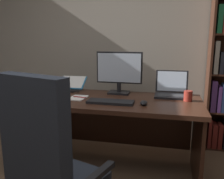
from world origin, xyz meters
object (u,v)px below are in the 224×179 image
object	(u,v)px
computer_mouse	(144,103)
reading_stand_with_book	(72,84)
keyboard	(110,102)
pen	(80,97)
open_binder	(42,99)
coffee_mug	(188,96)
desk	(109,116)
office_chair	(50,176)
monitor	(119,73)
laptop	(171,91)
notepad	(78,98)

from	to	relation	value
computer_mouse	reading_stand_with_book	bearing A→B (deg)	151.95
keyboard	pen	world-z (taller)	keyboard
open_binder	coffee_mug	xyz separation A→B (m)	(1.34, 0.28, 0.04)
desk	office_chair	xyz separation A→B (m)	(-0.13, -1.04, -0.07)
monitor	keyboard	distance (m)	0.46
coffee_mug	pen	bearing A→B (deg)	-172.94
open_binder	laptop	bearing A→B (deg)	25.38
laptop	office_chair	bearing A→B (deg)	-121.28
keyboard	notepad	distance (m)	0.37
keyboard	reading_stand_with_book	world-z (taller)	reading_stand_with_book
office_chair	desk	bearing A→B (deg)	101.19
open_binder	notepad	distance (m)	0.34
pen	monitor	bearing A→B (deg)	42.06
desk	computer_mouse	distance (m)	0.49
keyboard	open_binder	distance (m)	0.65
open_binder	coffee_mug	world-z (taller)	coffee_mug
desk	laptop	bearing A→B (deg)	16.15
open_binder	pen	bearing A→B (deg)	30.57
notepad	laptop	bearing A→B (deg)	18.72
open_binder	coffee_mug	distance (m)	1.37
computer_mouse	reading_stand_with_book	xyz separation A→B (m)	(-0.85, 0.45, 0.05)
office_chair	open_binder	xyz separation A→B (m)	(-0.45, 0.76, 0.28)
computer_mouse	notepad	size ratio (longest dim) A/B	0.50
pen	office_chair	bearing A→B (deg)	-82.07
laptop	desk	bearing A→B (deg)	-163.85
pen	reading_stand_with_book	bearing A→B (deg)	122.37
pen	notepad	bearing A→B (deg)	180.00
reading_stand_with_book	office_chair	bearing A→B (deg)	-74.64
keyboard	coffee_mug	size ratio (longest dim) A/B	4.29
notepad	pen	size ratio (longest dim) A/B	1.50
monitor	computer_mouse	size ratio (longest dim) A/B	4.62
computer_mouse	monitor	bearing A→B (deg)	126.52
keyboard	laptop	bearing A→B (deg)	37.15
office_chair	keyboard	world-z (taller)	office_chair
desk	computer_mouse	world-z (taller)	computer_mouse
laptop	computer_mouse	size ratio (longest dim) A/B	3.14
keyboard	computer_mouse	xyz separation A→B (m)	(0.30, 0.00, 0.01)
keyboard	coffee_mug	distance (m)	0.73
office_chair	laptop	world-z (taller)	office_chair
keyboard	reading_stand_with_book	xyz separation A→B (m)	(-0.55, 0.45, 0.06)
laptop	notepad	world-z (taller)	laptop
desk	office_chair	bearing A→B (deg)	-97.14
computer_mouse	reading_stand_with_book	distance (m)	0.96
monitor	laptop	bearing A→B (deg)	0.33
desk	reading_stand_with_book	world-z (taller)	reading_stand_with_book
monitor	keyboard	xyz separation A→B (m)	(-0.00, -0.41, -0.21)
computer_mouse	open_binder	distance (m)	0.95
office_chair	reading_stand_with_book	world-z (taller)	office_chair
laptop	reading_stand_with_book	distance (m)	1.09
laptop	open_binder	distance (m)	1.27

